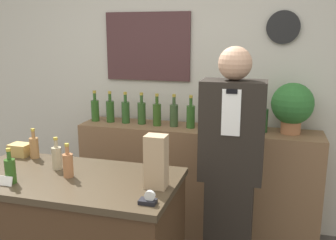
# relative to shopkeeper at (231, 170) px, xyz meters

# --- Properties ---
(back_wall) EXTENTS (5.20, 0.09, 2.70)m
(back_wall) POSITION_rel_shopkeeper_xyz_m (-0.59, 0.87, 0.51)
(back_wall) COLOR beige
(back_wall) RESTS_ON ground_plane
(back_shelf) EXTENTS (2.10, 0.39, 0.98)m
(back_shelf) POSITION_rel_shopkeeper_xyz_m (-0.37, 0.62, -0.36)
(back_shelf) COLOR brown
(back_shelf) RESTS_ON ground_plane
(shopkeeper) EXTENTS (0.43, 0.27, 1.70)m
(shopkeeper) POSITION_rel_shopkeeper_xyz_m (0.00, 0.00, 0.00)
(shopkeeper) COLOR black
(shopkeeper) RESTS_ON ground_plane
(potted_plant) EXTENTS (0.34, 0.34, 0.42)m
(potted_plant) POSITION_rel_shopkeeper_xyz_m (0.41, 0.65, 0.37)
(potted_plant) COLOR #B27047
(potted_plant) RESTS_ON back_shelf
(paper_bag) EXTENTS (0.12, 0.10, 0.31)m
(paper_bag) POSITION_rel_shopkeeper_xyz_m (-0.36, -0.59, 0.23)
(paper_bag) COLOR tan
(paper_bag) RESTS_ON display_counter
(tape_dispenser) EXTENTS (0.09, 0.06, 0.07)m
(tape_dispenser) POSITION_rel_shopkeeper_xyz_m (-0.33, -0.80, 0.10)
(tape_dispenser) COLOR black
(tape_dispenser) RESTS_ON display_counter
(price_card_right) EXTENTS (0.09, 0.02, 0.06)m
(price_card_right) POSITION_rel_shopkeeper_xyz_m (-1.20, -0.80, 0.11)
(price_card_right) COLOR white
(price_card_right) RESTS_ON display_counter
(gift_box) EXTENTS (0.14, 0.11, 0.09)m
(gift_box) POSITION_rel_shopkeeper_xyz_m (-1.47, -0.31, 0.12)
(gift_box) COLOR tan
(gift_box) RESTS_ON display_counter
(counter_bottle_1) EXTENTS (0.06, 0.06, 0.21)m
(counter_bottle_1) POSITION_rel_shopkeeper_xyz_m (-1.34, -0.33, 0.16)
(counter_bottle_1) COLOR #A07041
(counter_bottle_1) RESTS_ON display_counter
(counter_bottle_2) EXTENTS (0.06, 0.06, 0.21)m
(counter_bottle_2) POSITION_rel_shopkeeper_xyz_m (-1.20, -0.76, 0.16)
(counter_bottle_2) COLOR #2C541B
(counter_bottle_2) RESTS_ON display_counter
(counter_bottle_3) EXTENTS (0.06, 0.06, 0.21)m
(counter_bottle_3) POSITION_rel_shopkeeper_xyz_m (-1.06, -0.48, 0.16)
(counter_bottle_3) COLOR tan
(counter_bottle_3) RESTS_ON display_counter
(counter_bottle_4) EXTENTS (0.06, 0.06, 0.21)m
(counter_bottle_4) POSITION_rel_shopkeeper_xyz_m (-0.92, -0.58, 0.16)
(counter_bottle_4) COLOR #A36740
(counter_bottle_4) RESTS_ON display_counter
(shelf_bottle_0) EXTENTS (0.07, 0.07, 0.29)m
(shelf_bottle_0) POSITION_rel_shopkeeper_xyz_m (-1.34, 0.62, 0.24)
(shelf_bottle_0) COLOR #2B561E
(shelf_bottle_0) RESTS_ON back_shelf
(shelf_bottle_1) EXTENTS (0.07, 0.07, 0.29)m
(shelf_bottle_1) POSITION_rel_shopkeeper_xyz_m (-1.18, 0.62, 0.24)
(shelf_bottle_1) COLOR #29511E
(shelf_bottle_1) RESTS_ON back_shelf
(shelf_bottle_2) EXTENTS (0.07, 0.07, 0.29)m
(shelf_bottle_2) POSITION_rel_shopkeeper_xyz_m (-1.03, 0.62, 0.24)
(shelf_bottle_2) COLOR #2B5223
(shelf_bottle_2) RESTS_ON back_shelf
(shelf_bottle_3) EXTENTS (0.07, 0.07, 0.29)m
(shelf_bottle_3) POSITION_rel_shopkeeper_xyz_m (-0.88, 0.63, 0.24)
(shelf_bottle_3) COLOR #2E5123
(shelf_bottle_3) RESTS_ON back_shelf
(shelf_bottle_4) EXTENTS (0.07, 0.07, 0.29)m
(shelf_bottle_4) POSITION_rel_shopkeeper_xyz_m (-0.73, 0.61, 0.24)
(shelf_bottle_4) COLOR #30521C
(shelf_bottle_4) RESTS_ON back_shelf
(shelf_bottle_5) EXTENTS (0.07, 0.07, 0.29)m
(shelf_bottle_5) POSITION_rel_shopkeeper_xyz_m (-0.57, 0.62, 0.24)
(shelf_bottle_5) COLOR #344B2A
(shelf_bottle_5) RESTS_ON back_shelf
(shelf_bottle_6) EXTENTS (0.07, 0.07, 0.29)m
(shelf_bottle_6) POSITION_rel_shopkeeper_xyz_m (-0.42, 0.60, 0.24)
(shelf_bottle_6) COLOR #2C5820
(shelf_bottle_6) RESTS_ON back_shelf
(shelf_bottle_7) EXTENTS (0.07, 0.07, 0.29)m
(shelf_bottle_7) POSITION_rel_shopkeeper_xyz_m (-0.27, 0.61, 0.24)
(shelf_bottle_7) COLOR #2F4C25
(shelf_bottle_7) RESTS_ON back_shelf
(shelf_bottle_8) EXTENTS (0.07, 0.07, 0.29)m
(shelf_bottle_8) POSITION_rel_shopkeeper_xyz_m (-0.12, 0.62, 0.24)
(shelf_bottle_8) COLOR #344B2A
(shelf_bottle_8) RESTS_ON back_shelf
(shelf_bottle_9) EXTENTS (0.07, 0.07, 0.29)m
(shelf_bottle_9) POSITION_rel_shopkeeper_xyz_m (0.04, 0.61, 0.24)
(shelf_bottle_9) COLOR #2B5320
(shelf_bottle_9) RESTS_ON back_shelf
(shelf_bottle_10) EXTENTS (0.07, 0.07, 0.29)m
(shelf_bottle_10) POSITION_rel_shopkeeper_xyz_m (0.19, 0.63, 0.24)
(shelf_bottle_10) COLOR #285027
(shelf_bottle_10) RESTS_ON back_shelf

